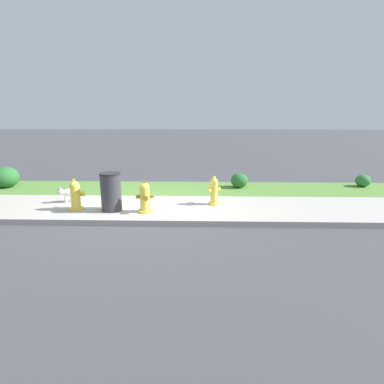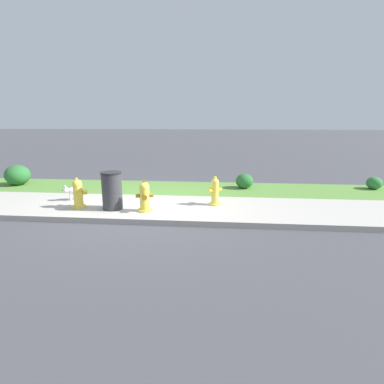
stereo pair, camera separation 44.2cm
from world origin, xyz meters
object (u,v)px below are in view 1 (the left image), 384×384
object	(u,v)px
small_white_dog	(68,193)
shrub_bush_far_verge	(239,180)
fire_hydrant_across_street	(145,197)
shrub_bush_mid_verge	(6,177)
shrub_bush_near_lamp	(363,181)
trash_bin	(111,192)
fire_hydrant_by_grass_verge	(214,191)
fire_hydrant_far_end	(76,195)

from	to	relation	value
small_white_dog	shrub_bush_far_verge	distance (m)	4.93
fire_hydrant_across_street	shrub_bush_far_verge	size ratio (longest dim) A/B	1.38
shrub_bush_mid_verge	shrub_bush_far_verge	distance (m)	7.24
fire_hydrant_across_street	shrub_bush_far_verge	xyz separation A→B (m)	(2.46, 2.62, -0.12)
small_white_dog	shrub_bush_near_lamp	size ratio (longest dim) A/B	0.96
fire_hydrant_across_street	trash_bin	bearing A→B (deg)	-20.99
fire_hydrant_by_grass_verge	fire_hydrant_across_street	world-z (taller)	fire_hydrant_across_street
fire_hydrant_far_end	shrub_bush_mid_verge	world-z (taller)	fire_hydrant_far_end
fire_hydrant_far_end	small_white_dog	size ratio (longest dim) A/B	1.71
fire_hydrant_across_street	small_white_dog	distance (m)	2.25
shrub_bush_mid_verge	fire_hydrant_across_street	bearing A→B (deg)	-26.99
fire_hydrant_across_street	fire_hydrant_by_grass_verge	bearing A→B (deg)	-171.60
fire_hydrant_by_grass_verge	shrub_bush_far_verge	size ratio (longest dim) A/B	1.36
trash_bin	shrub_bush_mid_verge	size ratio (longest dim) A/B	1.16
small_white_dog	shrub_bush_far_verge	bearing A→B (deg)	171.92
fire_hydrant_across_street	shrub_bush_mid_verge	bearing A→B (deg)	-41.28
shrub_bush_near_lamp	shrub_bush_mid_verge	bearing A→B (deg)	-177.81
small_white_dog	shrub_bush_mid_verge	distance (m)	3.14
fire_hydrant_far_end	trash_bin	size ratio (longest dim) A/B	0.82
trash_bin	shrub_bush_near_lamp	size ratio (longest dim) A/B	1.99
fire_hydrant_across_street	shrub_bush_far_verge	world-z (taller)	fire_hydrant_across_street
shrub_bush_near_lamp	trash_bin	bearing A→B (deg)	-158.86
fire_hydrant_across_street	shrub_bush_far_verge	bearing A→B (deg)	-147.43
fire_hydrant_far_end	shrub_bush_near_lamp	size ratio (longest dim) A/B	1.64
trash_bin	shrub_bush_far_verge	world-z (taller)	trash_bin
trash_bin	fire_hydrant_far_end	bearing A→B (deg)	177.37
trash_bin	shrub_bush_mid_verge	distance (m)	4.62
fire_hydrant_far_end	fire_hydrant_across_street	xyz separation A→B (m)	(1.64, -0.13, -0.00)
fire_hydrant_across_street	small_white_dog	world-z (taller)	fire_hydrant_across_street
trash_bin	shrub_bush_mid_verge	world-z (taller)	trash_bin
fire_hydrant_far_end	fire_hydrant_across_street	world-z (taller)	fire_hydrant_far_end
trash_bin	fire_hydrant_across_street	bearing A→B (deg)	-6.71
trash_bin	shrub_bush_near_lamp	xyz separation A→B (m)	(7.15, 2.77, -0.25)
fire_hydrant_across_street	trash_bin	xyz separation A→B (m)	(-0.79, 0.09, 0.10)
fire_hydrant_by_grass_verge	trash_bin	xyz separation A→B (m)	(-2.38, -0.57, 0.10)
shrub_bush_mid_verge	shrub_bush_far_verge	xyz separation A→B (m)	(7.23, 0.19, -0.10)
trash_bin	shrub_bush_mid_verge	xyz separation A→B (m)	(-3.98, 2.34, -0.12)
fire_hydrant_far_end	shrub_bush_near_lamp	world-z (taller)	fire_hydrant_far_end
shrub_bush_near_lamp	fire_hydrant_far_end	bearing A→B (deg)	-161.17
fire_hydrant_far_end	shrub_bush_mid_verge	xyz separation A→B (m)	(-3.14, 2.30, -0.02)
fire_hydrant_far_end	shrub_bush_near_lamp	xyz separation A→B (m)	(8.00, 2.73, -0.16)
fire_hydrant_far_end	shrub_bush_far_verge	size ratio (longest dim) A/B	1.38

